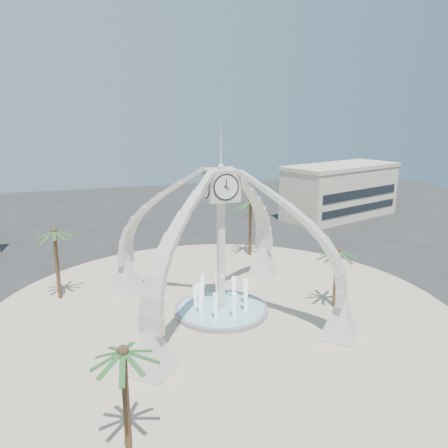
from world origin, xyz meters
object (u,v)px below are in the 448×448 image
object	(u,v)px
clock_tower	(221,240)
palm_south	(123,353)
palm_north	(251,202)
palm_east	(337,252)
palm_west	(54,232)
fountain	(221,309)

from	to	relation	value
clock_tower	palm_south	bearing A→B (deg)	-125.09
palm_north	palm_south	world-z (taller)	palm_north
clock_tower	palm_east	size ratio (longest dim) A/B	3.06
palm_east	palm_west	distance (m)	24.89
fountain	palm_west	xyz separation A→B (m)	(-13.11, 7.56, 6.05)
palm_east	palm_south	world-z (taller)	palm_south
palm_east	clock_tower	bearing A→B (deg)	167.31
clock_tower	fountain	xyz separation A→B (m)	(0.00, 0.00, -6.20)
palm_south	palm_north	bearing A→B (deg)	56.90
fountain	palm_south	xyz separation A→B (m)	(-9.42, -13.41, 5.16)
palm_north	clock_tower	bearing A→B (deg)	-121.05
fountain	palm_east	xyz separation A→B (m)	(9.75, -2.20, 4.81)
palm_west	palm_south	size ratio (longest dim) A/B	1.15
clock_tower	palm_south	size ratio (longest dim) A/B	2.88
clock_tower	palm_south	distance (m)	16.42
palm_north	palm_south	size ratio (longest dim) A/B	1.19
palm_east	palm_south	distance (m)	22.21
clock_tower	palm_north	world-z (taller)	clock_tower
fountain	palm_west	distance (m)	16.30
clock_tower	palm_north	distance (m)	15.97
palm_west	palm_south	bearing A→B (deg)	-80.01
clock_tower	palm_north	size ratio (longest dim) A/B	2.42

